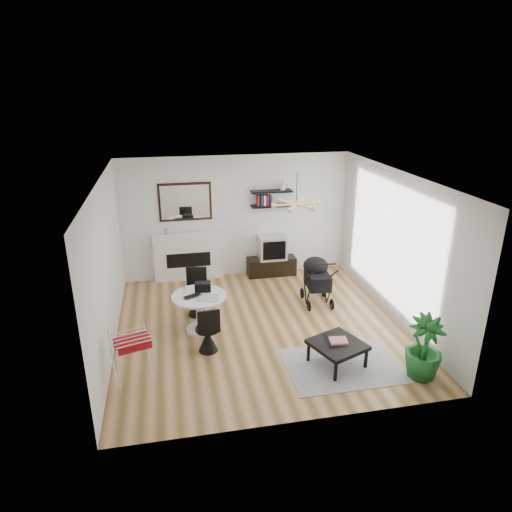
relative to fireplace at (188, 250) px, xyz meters
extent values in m
plane|color=brown|center=(1.10, -2.42, -0.69)|extent=(5.00, 5.00, 0.00)
plane|color=white|center=(1.10, -2.42, 2.01)|extent=(5.00, 5.00, 0.00)
plane|color=white|center=(1.10, 0.08, 0.66)|extent=(5.00, 0.00, 5.00)
plane|color=white|center=(-1.40, -2.42, 0.66)|extent=(0.00, 5.00, 5.00)
plane|color=white|center=(3.60, -2.42, 0.66)|extent=(0.00, 5.00, 5.00)
cube|color=white|center=(3.50, -2.22, 0.66)|extent=(0.04, 3.60, 2.60)
cube|color=white|center=(0.00, 0.00, -0.14)|extent=(1.50, 0.15, 1.10)
cube|color=black|center=(0.00, -0.06, -0.21)|extent=(0.95, 0.06, 0.32)
cube|color=black|center=(0.00, 0.06, 1.06)|extent=(1.12, 0.03, 0.82)
cube|color=white|center=(0.00, 0.04, 1.06)|extent=(1.02, 0.01, 0.72)
cube|color=black|center=(1.85, -0.05, 0.91)|extent=(0.90, 0.25, 0.04)
cube|color=black|center=(1.85, -0.05, 1.23)|extent=(0.90, 0.25, 0.04)
cube|color=black|center=(1.85, -0.13, -0.48)|extent=(1.10, 0.38, 0.41)
cube|color=silver|center=(1.85, -0.13, -0.01)|extent=(0.60, 0.53, 0.53)
cube|color=black|center=(1.85, -0.38, -0.01)|extent=(0.51, 0.01, 0.42)
cylinder|color=white|center=(0.05, -2.34, -0.66)|extent=(0.51, 0.51, 0.05)
cylinder|color=white|center=(0.05, -2.34, -0.33)|extent=(0.13, 0.13, 0.60)
cylinder|color=white|center=(0.05, -2.34, -0.01)|extent=(0.94, 0.94, 0.04)
imported|color=black|center=(-0.05, -2.42, 0.02)|extent=(0.37, 0.33, 0.02)
cube|color=black|center=(0.13, -2.18, 0.09)|extent=(0.29, 0.20, 0.16)
cube|color=beige|center=(0.19, -2.47, 0.01)|extent=(0.42, 0.37, 0.01)
cylinder|color=white|center=(-0.19, -2.23, 0.06)|extent=(0.06, 0.06, 0.11)
cylinder|color=black|center=(0.04, -1.72, -0.25)|extent=(0.42, 0.42, 0.05)
cone|color=black|center=(0.04, -1.72, -0.48)|extent=(0.35, 0.35, 0.40)
cube|color=black|center=(0.07, -1.53, -0.01)|extent=(0.39, 0.10, 0.43)
cylinder|color=black|center=(0.12, -3.01, -0.29)|extent=(0.39, 0.39, 0.04)
cone|color=black|center=(0.12, -3.01, -0.50)|extent=(0.32, 0.32, 0.37)
cube|color=black|center=(0.13, -3.19, -0.06)|extent=(0.36, 0.06, 0.40)
cube|color=maroon|center=(-1.00, -3.74, 0.04)|extent=(0.53, 0.40, 0.13)
cube|color=black|center=(2.41, -1.70, -0.19)|extent=(0.45, 0.65, 0.29)
ellipsoid|color=black|center=(2.42, -1.52, 0.04)|extent=(0.50, 0.50, 0.35)
cylinder|color=black|center=(2.38, -2.10, 0.30)|extent=(0.46, 0.06, 0.03)
torus|color=black|center=(2.20, -1.40, -0.59)|extent=(0.07, 0.22, 0.22)
torus|color=black|center=(2.65, -1.43, -0.59)|extent=(0.07, 0.22, 0.22)
torus|color=black|center=(2.16, -1.98, -0.59)|extent=(0.07, 0.22, 0.22)
torus|color=black|center=(2.61, -2.01, -0.59)|extent=(0.07, 0.22, 0.22)
cube|color=#9F9F9F|center=(2.12, -3.85, -0.68)|extent=(1.76, 1.27, 0.01)
cube|color=black|center=(2.03, -3.80, -0.33)|extent=(0.94, 0.94, 0.06)
cube|color=black|center=(1.86, -4.21, -0.52)|extent=(0.04, 0.04, 0.31)
cube|color=black|center=(2.43, -3.98, -0.52)|extent=(0.04, 0.04, 0.31)
cube|color=black|center=(1.63, -3.63, -0.52)|extent=(0.04, 0.04, 0.31)
cube|color=black|center=(2.20, -3.40, -0.52)|extent=(0.04, 0.04, 0.31)
cube|color=#C23039|center=(2.05, -3.77, -0.28)|extent=(0.29, 0.24, 0.04)
imported|color=#1A5C22|center=(3.15, -4.33, -0.20)|extent=(0.56, 0.56, 0.98)
camera|label=1|loc=(-0.38, -9.48, 3.41)|focal=32.00mm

